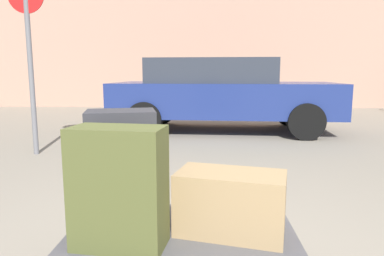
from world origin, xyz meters
TOP-DOWN VIEW (x-y plane):
  - luggage_cart at (0.00, 0.00)m, footprint 1.16×0.73m
  - suitcase_olive_front_left at (-0.28, -0.17)m, footprint 0.45×0.28m
  - duffel_bag_tan_center at (0.25, -0.01)m, footprint 0.59×0.41m
  - suitcase_charcoal_rear_left at (-0.35, 0.21)m, footprint 0.43×0.35m
  - parked_car at (0.40, 5.30)m, footprint 4.39×2.10m
  - bollard_kerb_near at (2.33, 7.71)m, footprint 0.26×0.26m
  - bollard_kerb_mid at (3.66, 7.71)m, footprint 0.26×0.26m
  - no_parking_sign at (-2.32, 3.11)m, footprint 0.50×0.07m

SIDE VIEW (x-z plane):
  - luggage_cart at x=0.00m, z-range 0.10..0.44m
  - bollard_kerb_near at x=2.33m, z-range 0.00..0.61m
  - bollard_kerb_mid at x=3.66m, z-range 0.00..0.61m
  - duffel_bag_tan_center at x=0.25m, z-range 0.34..0.66m
  - suitcase_olive_front_left at x=-0.28m, z-range 0.34..0.91m
  - suitcase_charcoal_rear_left at x=-0.35m, z-range 0.34..0.94m
  - parked_car at x=0.40m, z-range 0.05..1.47m
  - no_parking_sign at x=-2.32m, z-range 0.29..2.72m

